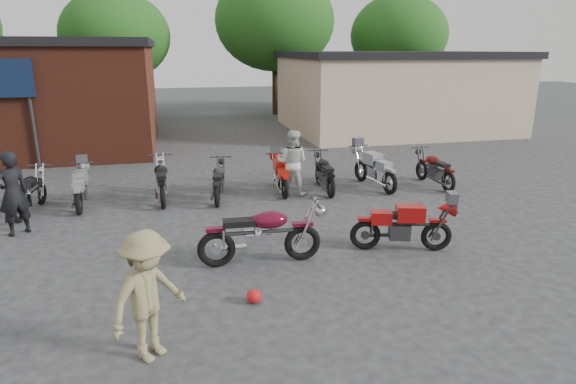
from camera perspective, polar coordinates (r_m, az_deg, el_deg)
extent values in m
plane|color=#2D2D30|center=(8.63, 3.06, -10.21)|extent=(90.00, 90.00, 0.00)
cube|color=tan|center=(24.91, 12.34, 11.30)|extent=(10.00, 8.00, 3.50)
ellipsoid|color=red|center=(7.85, -4.05, -12.21)|extent=(0.29, 0.29, 0.22)
imported|color=black|center=(11.84, -29.83, -0.17)|extent=(0.80, 0.76, 1.84)
imported|color=silver|center=(13.21, 0.49, 3.51)|extent=(1.09, 1.00, 1.80)
imported|color=#8C8356|center=(6.49, -16.26, -11.77)|extent=(1.28, 1.25, 1.76)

